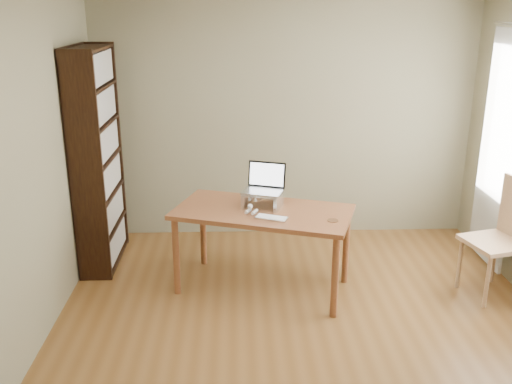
% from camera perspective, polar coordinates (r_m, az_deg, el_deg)
% --- Properties ---
extents(room, '(4.04, 4.54, 2.64)m').
position_cam_1_polar(room, '(3.94, 6.03, 1.23)').
color(room, brown).
rests_on(room, ground).
extents(bookshelf, '(0.30, 0.90, 2.10)m').
position_cam_1_polar(bookshelf, '(5.61, -15.55, 3.20)').
color(bookshelf, black).
rests_on(bookshelf, ground).
extents(desk, '(1.67, 1.20, 0.75)m').
position_cam_1_polar(desk, '(4.98, 0.69, -2.75)').
color(desk, brown).
rests_on(desk, ground).
extents(laptop_stand, '(0.32, 0.25, 0.13)m').
position_cam_1_polar(laptop_stand, '(4.99, 0.66, -0.59)').
color(laptop_stand, silver).
rests_on(laptop_stand, desk).
extents(laptop, '(0.40, 0.38, 0.24)m').
position_cam_1_polar(laptop, '(5.02, 0.63, 0.82)').
color(laptop, silver).
rests_on(laptop, laptop_stand).
extents(keyboard, '(0.29, 0.21, 0.02)m').
position_cam_1_polar(keyboard, '(4.74, 1.53, -2.60)').
color(keyboard, silver).
rests_on(keyboard, desk).
extents(coaster, '(0.09, 0.09, 0.01)m').
position_cam_1_polar(coaster, '(4.74, 7.68, -2.84)').
color(coaster, brown).
rests_on(coaster, desk).
extents(cat, '(0.24, 0.48, 0.15)m').
position_cam_1_polar(cat, '(5.03, 0.22, -0.69)').
color(cat, '#4D463D').
rests_on(cat, desk).
extents(chair, '(0.57, 0.57, 1.04)m').
position_cam_1_polar(chair, '(5.35, 23.67, -3.94)').
color(chair, tan).
rests_on(chair, ground).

